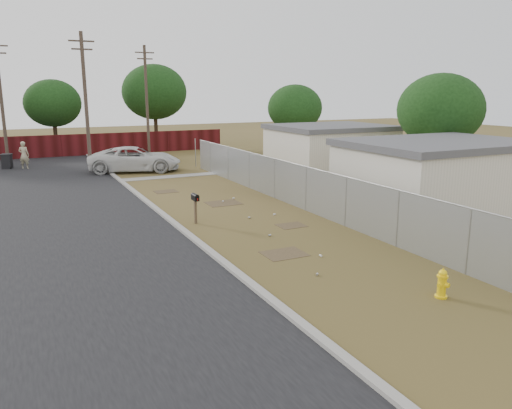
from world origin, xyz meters
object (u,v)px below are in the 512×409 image
mailbox (195,200)px  pickup_truck (135,159)px  fire_hydrant (442,284)px  pedestrian (24,155)px  trash_bin (7,161)px

mailbox → pickup_truck: pickup_truck is taller
fire_hydrant → pedestrian: 30.57m
pedestrian → pickup_truck: bearing=169.9°
mailbox → pedestrian: 20.09m
mailbox → pedestrian: (-5.80, 19.24, -0.03)m
fire_hydrant → trash_bin: 31.42m
fire_hydrant → pickup_truck: pickup_truck is taller
mailbox → trash_bin: 20.95m
fire_hydrant → trash_bin: (-10.21, 29.71, 0.15)m
mailbox → trash_bin: size_ratio=1.21×
trash_bin → fire_hydrant: bearing=-71.0°
pickup_truck → pedestrian: (-6.65, 4.61, 0.12)m
pickup_truck → mailbox: bearing=-166.4°
trash_bin → mailbox: bearing=-70.8°
pedestrian → fire_hydrant: bearing=132.0°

